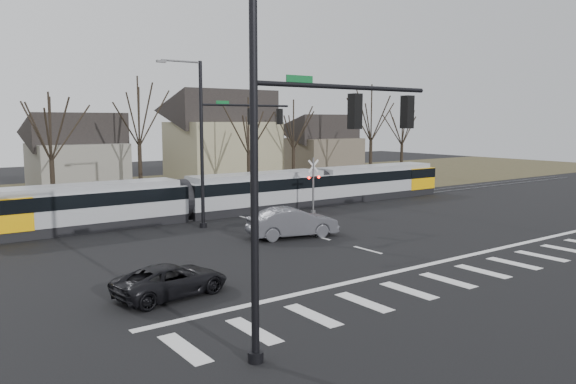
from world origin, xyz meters
TOP-DOWN VIEW (x-y plane):
  - ground at (0.00, 0.00)m, footprint 140.00×140.00m
  - grass_verge at (0.00, 32.00)m, footprint 140.00×28.00m
  - crosswalk at (0.00, -4.00)m, footprint 27.00×2.60m
  - stop_line at (0.00, -1.80)m, footprint 28.00×0.35m
  - lane_dashes at (0.00, 16.00)m, footprint 0.18×30.00m
  - rail_pair at (0.00, 15.80)m, footprint 90.00×1.52m
  - tram at (2.14, 16.00)m, footprint 37.00×2.75m
  - sedan at (-1.20, 6.89)m, footprint 4.11×5.96m
  - suv at (-11.40, 0.84)m, footprint 3.26×5.00m
  - signal_pole_near_left at (-10.41, -6.00)m, footprint 9.28×0.44m
  - signal_pole_far at (-2.41, 12.50)m, footprint 9.28×0.44m
  - rail_crossing_signal at (5.00, 12.79)m, footprint 1.08×0.36m
  - tree_row at (2.00, 26.00)m, footprint 59.20×7.20m
  - house_b at (-5.00, 36.00)m, footprint 8.64×7.56m
  - house_c at (9.00, 33.00)m, footprint 10.80×8.64m
  - house_d at (24.00, 35.00)m, footprint 8.64×7.56m

SIDE VIEW (x-z plane):
  - ground at x=0.00m, z-range 0.00..0.00m
  - grass_verge at x=0.00m, z-range 0.00..0.01m
  - crosswalk at x=0.00m, z-range 0.00..0.01m
  - stop_line at x=0.00m, z-range 0.00..0.01m
  - lane_dashes at x=0.00m, z-range 0.00..0.01m
  - rail_pair at x=0.00m, z-range 0.00..0.06m
  - suv at x=-11.40m, z-range 0.00..1.24m
  - sedan at x=-1.20m, z-range 0.00..1.70m
  - tram at x=2.14m, z-range 0.13..2.93m
  - rail_crossing_signal at x=5.00m, z-range -0.11..3.89m
  - house_b at x=-5.00m, z-range 0.14..7.79m
  - house_d at x=24.00m, z-range 0.14..7.79m
  - tree_row at x=2.00m, z-range 0.00..10.00m
  - house_c at x=9.00m, z-range 0.18..10.28m
  - signal_pole_near_left at x=-10.41m, z-range 0.60..10.80m
  - signal_pole_far at x=-2.41m, z-range 0.60..10.80m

